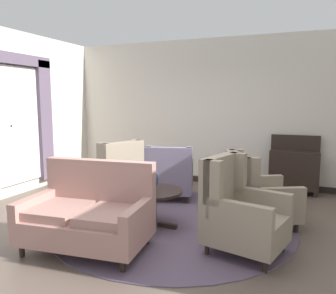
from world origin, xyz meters
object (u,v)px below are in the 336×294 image
Objects in this scene: porcelain_vase at (152,178)px; armchair_foreground_right at (170,176)px; armchair_beside_settee at (239,213)px; sideboard at (294,169)px; armchair_far_left at (114,179)px; settee at (89,215)px; coffee_table at (153,197)px; armchair_back_corner at (256,195)px.

armchair_foreground_right is at bearing 101.10° from porcelain_vase.
armchair_beside_settee is 1.01× the size of sideboard.
settee is at bearing 43.71° from armchair_far_left.
coffee_table is at bearing 61.19° from settee.
armchair_beside_settee is (-0.06, -0.95, 0.04)m from armchair_back_corner.
armchair_beside_settee is at bearing 13.19° from settee.
armchair_back_corner is at bearing 111.75° from armchair_far_left.
settee is at bearing 122.70° from armchair_beside_settee.
armchair_foreground_right reaches higher than porcelain_vase.
porcelain_vase is 1.34m from armchair_beside_settee.
porcelain_vase is 1.06m from settee.
coffee_table is 1.35m from armchair_foreground_right.
sideboard is (0.51, 2.89, 0.01)m from armchair_beside_settee.
coffee_table is 0.55× the size of settee.
armchair_back_corner is 2.32m from armchair_far_left.
armchair_back_corner is (1.33, 0.56, -0.25)m from porcelain_vase.
settee is 1.30× the size of armchair_back_corner.
armchair_foreground_right is (-1.59, 0.75, -0.01)m from armchair_back_corner.
sideboard is (2.17, 3.45, 0.07)m from settee.
armchair_foreground_right is (0.73, 0.70, -0.04)m from armchair_far_left.
coffee_table is 0.75× the size of armchair_far_left.
porcelain_vase is 1.37m from armchair_foreground_right.
armchair_back_corner is 1.76m from armchair_foreground_right.
sideboard is (1.78, 2.50, -0.21)m from porcelain_vase.
porcelain_vase is at bearing 87.14° from armchair_beside_settee.
armchair_far_left is 1.07× the size of armchair_foreground_right.
porcelain_vase is 3.08m from sideboard.
armchair_beside_settee is at bearing 149.53° from armchair_back_corner.
coffee_table is 3.07m from sideboard.
porcelain_vase is at bearing 85.30° from armchair_foreground_right.
armchair_foreground_right is at bearing 156.96° from armchair_far_left.
armchair_back_corner reaches higher than armchair_foreground_right.
settee is 1.46× the size of armchair_foreground_right.
armchair_foreground_right is (-1.53, 1.70, -0.05)m from armchair_beside_settee.
armchair_back_corner is at bearing 23.48° from coffee_table.
sideboard reaches higher than armchair_foreground_right.
armchair_far_left reaches higher than settee.
armchair_beside_settee reaches higher than porcelain_vase.
armchair_foreground_right is at bearing 81.24° from settee.
armchair_back_corner is at bearing 10.44° from armchair_beside_settee.
settee is at bearing -113.52° from coffee_table.
porcelain_vase is 1.18m from armchair_far_left.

